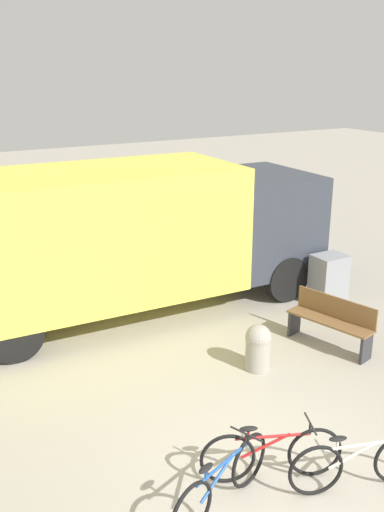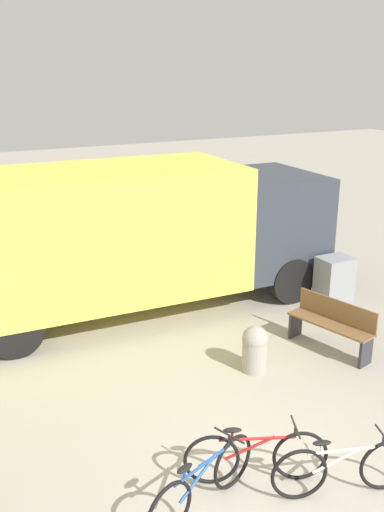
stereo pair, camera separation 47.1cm
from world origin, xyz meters
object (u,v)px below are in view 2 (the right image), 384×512
object	(u,v)px
bicycle_far	(343,468)
utility_box	(334,281)
delivery_truck	(130,232)
park_bench	(332,323)
bollard_near_bench	(255,347)
bicycle_near	(203,484)
bicycle_middle	(256,456)

from	to	relation	value
bicycle_far	utility_box	world-z (taller)	utility_box
delivery_truck	park_bench	size ratio (longest dim) A/B	5.03
bollard_near_bench	utility_box	distance (m)	3.35
delivery_truck	bicycle_far	world-z (taller)	delivery_truck
utility_box	bollard_near_bench	bearing A→B (deg)	-152.02
park_bench	utility_box	size ratio (longest dim) A/B	1.57
bicycle_near	bicycle_middle	size ratio (longest dim) A/B	1.02
bollard_near_bench	bicycle_near	bearing A→B (deg)	-133.14
park_bench	bollard_near_bench	distance (m)	1.61
bicycle_middle	bicycle_far	size ratio (longest dim) A/B	0.97
bicycle_near	bicycle_middle	xyz separation A→B (m)	(0.78, 0.13, 0.00)
bicycle_near	bicycle_middle	world-z (taller)	same
park_bench	bicycle_near	size ratio (longest dim) A/B	0.99
bicycle_near	bollard_near_bench	world-z (taller)	bollard_near_bench
bicycle_far	bollard_near_bench	distance (m)	2.94
delivery_truck	utility_box	bearing A→B (deg)	-22.32
bicycle_near	bicycle_far	world-z (taller)	same
bicycle_far	bollard_near_bench	bearing A→B (deg)	95.58
delivery_truck	bicycle_near	bearing A→B (deg)	-101.63
bicycle_far	utility_box	distance (m)	5.73
bicycle_middle	bollard_near_bench	size ratio (longest dim) A/B	2.06
delivery_truck	bicycle_far	xyz separation A→B (m)	(0.20, -6.16, -1.28)
bicycle_near	bicycle_middle	bearing A→B (deg)	-11.29
delivery_truck	bollard_near_bench	distance (m)	3.61
park_bench	bicycle_far	distance (m)	3.66
bicycle_near	utility_box	xyz separation A→B (m)	(5.17, 3.94, 0.15)
park_bench	bollard_near_bench	size ratio (longest dim) A/B	2.06
bicycle_middle	bollard_near_bench	distance (m)	2.65
park_bench	bicycle_middle	bearing A→B (deg)	111.76
bicycle_middle	bicycle_near	bearing A→B (deg)	-147.68
delivery_truck	bicycle_near	size ratio (longest dim) A/B	4.96
park_bench	bicycle_middle	world-z (taller)	park_bench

